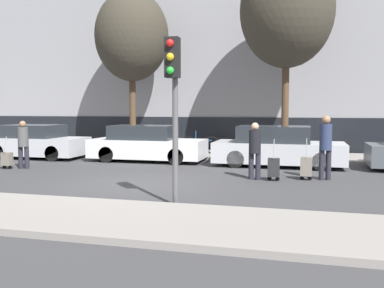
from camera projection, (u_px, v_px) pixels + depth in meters
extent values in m
plane|color=#38383A|center=(139.00, 184.00, 11.57)|extent=(80.00, 80.00, 0.00)
cube|color=gray|center=(65.00, 215.00, 7.95)|extent=(28.00, 2.50, 0.12)
cube|color=gray|center=(200.00, 154.00, 18.32)|extent=(28.00, 3.00, 0.12)
cube|color=gray|center=(216.00, 28.00, 21.07)|extent=(28.00, 2.36, 11.94)
cube|color=black|center=(210.00, 134.00, 20.36)|extent=(27.44, 0.06, 1.60)
cube|color=#B7BABF|center=(37.00, 146.00, 17.43)|extent=(3.92, 1.82, 0.70)
cube|color=#23282D|center=(34.00, 131.00, 17.42)|extent=(2.16, 1.60, 0.51)
cylinder|color=black|center=(53.00, 153.00, 16.35)|extent=(0.60, 0.18, 0.60)
cylinder|color=black|center=(75.00, 149.00, 17.93)|extent=(0.60, 0.18, 0.60)
cylinder|color=black|center=(24.00, 148.00, 18.54)|extent=(0.60, 0.18, 0.60)
cube|color=silver|center=(148.00, 148.00, 16.39)|extent=(4.38, 1.72, 0.70)
cube|color=#23282D|center=(143.00, 132.00, 16.38)|extent=(2.41, 1.52, 0.53)
cylinder|color=black|center=(176.00, 157.00, 15.32)|extent=(0.60, 0.18, 0.60)
cylinder|color=black|center=(187.00, 152.00, 16.81)|extent=(0.60, 0.18, 0.60)
cylinder|color=black|center=(107.00, 154.00, 16.00)|extent=(0.60, 0.18, 0.60)
cylinder|color=black|center=(123.00, 151.00, 17.48)|extent=(0.60, 0.18, 0.60)
cube|color=#B7BABF|center=(279.00, 152.00, 15.02)|extent=(4.49, 1.89, 0.70)
cube|color=#23282D|center=(274.00, 134.00, 15.01)|extent=(2.47, 1.67, 0.57)
cylinder|color=black|center=(321.00, 162.00, 13.86)|extent=(0.60, 0.18, 0.60)
cylinder|color=black|center=(319.00, 156.00, 15.51)|extent=(0.60, 0.18, 0.60)
cylinder|color=black|center=(236.00, 159.00, 14.55)|extent=(0.60, 0.18, 0.60)
cylinder|color=black|center=(242.00, 154.00, 16.21)|extent=(0.60, 0.18, 0.60)
cylinder|color=#23232D|center=(21.00, 158.00, 14.36)|extent=(0.15, 0.15, 0.75)
cylinder|color=#23232D|center=(27.00, 158.00, 14.37)|extent=(0.15, 0.15, 0.75)
cylinder|color=#4C4C4C|center=(23.00, 137.00, 14.31)|extent=(0.34, 0.34, 0.65)
sphere|color=#936B4C|center=(23.00, 124.00, 14.27)|extent=(0.21, 0.21, 0.21)
cube|color=slate|center=(7.00, 159.00, 14.33)|extent=(0.32, 0.24, 0.43)
cylinder|color=black|center=(4.00, 167.00, 14.38)|extent=(0.12, 0.03, 0.12)
cylinder|color=black|center=(10.00, 167.00, 14.33)|extent=(0.12, 0.03, 0.12)
cylinder|color=gray|center=(5.00, 144.00, 14.22)|extent=(0.02, 0.19, 0.53)
cylinder|color=#23232D|center=(258.00, 167.00, 12.15)|extent=(0.15, 0.15, 0.76)
cylinder|color=#23232D|center=(251.00, 166.00, 12.23)|extent=(0.15, 0.15, 0.76)
cylinder|color=black|center=(255.00, 142.00, 12.13)|extent=(0.34, 0.34, 0.66)
sphere|color=tan|center=(255.00, 126.00, 12.10)|extent=(0.21, 0.21, 0.21)
cube|color=#262628|center=(274.00, 167.00, 11.97)|extent=(0.32, 0.24, 0.52)
cylinder|color=black|center=(269.00, 179.00, 12.03)|extent=(0.12, 0.03, 0.12)
cylinder|color=black|center=(278.00, 179.00, 11.97)|extent=(0.12, 0.03, 0.12)
cylinder|color=gray|center=(274.00, 149.00, 11.86)|extent=(0.02, 0.19, 0.53)
cylinder|color=#23232D|center=(322.00, 165.00, 12.13)|extent=(0.15, 0.15, 0.85)
cylinder|color=#23232D|center=(328.00, 165.00, 12.14)|extent=(0.15, 0.15, 0.85)
cylinder|color=#283351|center=(326.00, 137.00, 12.07)|extent=(0.34, 0.34, 0.74)
sphere|color=#936B4C|center=(326.00, 120.00, 12.03)|extent=(0.24, 0.24, 0.24)
cube|color=slate|center=(306.00, 167.00, 12.10)|extent=(0.32, 0.24, 0.53)
cylinder|color=black|center=(302.00, 178.00, 12.15)|extent=(0.12, 0.03, 0.12)
cylinder|color=black|center=(310.00, 178.00, 12.10)|extent=(0.12, 0.03, 0.12)
cylinder|color=gray|center=(307.00, 148.00, 11.98)|extent=(0.02, 0.19, 0.53)
cylinder|color=#515154|center=(175.00, 124.00, 8.83)|extent=(0.12, 0.12, 3.45)
cube|color=black|center=(172.00, 58.00, 8.54)|extent=(0.28, 0.24, 0.80)
sphere|color=red|center=(170.00, 43.00, 8.37)|extent=(0.15, 0.15, 0.15)
sphere|color=gold|center=(170.00, 57.00, 8.40)|extent=(0.15, 0.15, 0.15)
sphere|color=green|center=(170.00, 70.00, 8.42)|extent=(0.15, 0.15, 0.15)
torus|color=black|center=(212.00, 145.00, 17.90)|extent=(0.72, 0.06, 0.72)
torus|color=black|center=(188.00, 145.00, 18.17)|extent=(0.72, 0.06, 0.72)
cylinder|color=navy|center=(200.00, 140.00, 18.02)|extent=(1.00, 0.05, 0.05)
cylinder|color=navy|center=(196.00, 135.00, 18.05)|extent=(0.04, 0.04, 0.40)
cylinder|color=#4C3826|center=(133.00, 111.00, 19.05)|extent=(0.28, 0.28, 3.59)
ellipsoid|color=#383328|center=(132.00, 36.00, 18.77)|extent=(3.23, 3.23, 3.95)
cylinder|color=#4C3826|center=(285.00, 106.00, 16.76)|extent=(0.28, 0.28, 4.02)
ellipsoid|color=#383328|center=(287.00, 10.00, 16.45)|extent=(3.62, 3.62, 4.42)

